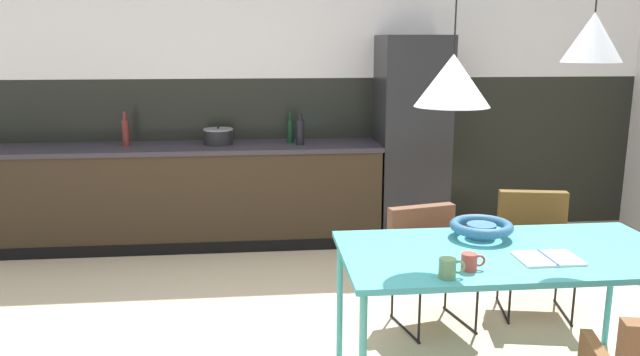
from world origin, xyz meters
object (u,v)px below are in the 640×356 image
object	(u,v)px
cooking_pot	(218,136)
bottle_oil_tall	(125,132)
pendant_lamp_over_table_far	(593,37)
open_book	(548,258)
bottle_wine_green	(290,131)
armchair_head_of_table	(535,238)
pendant_lamp_over_table_near	(453,80)
mug_wide_latte	(448,268)
fruit_bowl	(481,227)
mug_dark_espresso	(470,262)
armchair_corner_seat	(430,249)
dining_table	(508,259)
refrigerator_column	(411,139)
bottle_vinegar_dark	(300,132)

from	to	relation	value
cooking_pot	bottle_oil_tall	size ratio (longest dim) A/B	0.87
cooking_pot	pendant_lamp_over_table_far	distance (m)	3.39
open_book	bottle_wine_green	distance (m)	3.02
armchair_head_of_table	pendant_lamp_over_table_far	world-z (taller)	pendant_lamp_over_table_far
armchair_head_of_table	pendant_lamp_over_table_near	bearing A→B (deg)	56.90
bottle_oil_tall	mug_wide_latte	bearing A→B (deg)	-56.19
fruit_bowl	bottle_wine_green	xyz separation A→B (m)	(-0.90, 2.43, 0.20)
bottle_wine_green	mug_dark_espresso	bearing A→B (deg)	-76.97
armchair_corner_seat	pendant_lamp_over_table_near	world-z (taller)	pendant_lamp_over_table_near
dining_table	fruit_bowl	xyz separation A→B (m)	(-0.06, 0.23, 0.10)
mug_dark_espresso	bottle_wine_green	distance (m)	2.99
open_book	pendant_lamp_over_table_far	size ratio (longest dim) A/B	0.25
mug_wide_latte	mug_dark_espresso	distance (m)	0.15
bottle_wine_green	open_book	bearing A→B (deg)	-68.60
dining_table	open_book	distance (m)	0.20
armchair_head_of_table	open_book	bearing A→B (deg)	78.22
mug_dark_espresso	cooking_pot	world-z (taller)	cooking_pot
mug_dark_espresso	pendant_lamp_over_table_far	distance (m)	1.22
mug_dark_espresso	bottle_wine_green	bearing A→B (deg)	103.03
mug_wide_latte	pendant_lamp_over_table_far	size ratio (longest dim) A/B	0.10
refrigerator_column	pendant_lamp_over_table_near	world-z (taller)	pendant_lamp_over_table_near
fruit_bowl	open_book	xyz separation A→B (m)	(0.20, -0.37, -0.05)
armchair_corner_seat	bottle_vinegar_dark	size ratio (longest dim) A/B	2.75
fruit_bowl	pendant_lamp_over_table_near	world-z (taller)	pendant_lamp_over_table_near
armchair_corner_seat	pendant_lamp_over_table_near	size ratio (longest dim) A/B	0.54
armchair_head_of_table	dining_table	bearing A→B (deg)	68.82
cooking_pot	fruit_bowl	bearing A→B (deg)	-57.38
armchair_head_of_table	bottle_vinegar_dark	world-z (taller)	bottle_vinegar_dark
fruit_bowl	mug_wide_latte	xyz separation A→B (m)	(-0.36, -0.56, -0.01)
mug_wide_latte	pendant_lamp_over_table_far	distance (m)	1.31
dining_table	bottle_vinegar_dark	world-z (taller)	bottle_vinegar_dark
mug_wide_latte	bottle_oil_tall	world-z (taller)	bottle_oil_tall
mug_dark_espresso	cooking_pot	xyz separation A→B (m)	(-1.31, 2.88, 0.17)
dining_table	armchair_head_of_table	bearing A→B (deg)	57.96
pendant_lamp_over_table_near	armchair_corner_seat	bearing A→B (deg)	78.61
refrigerator_column	dining_table	size ratio (longest dim) A/B	1.09
bottle_vinegar_dark	pendant_lamp_over_table_far	world-z (taller)	pendant_lamp_over_table_far
armchair_head_of_table	cooking_pot	distance (m)	2.81
armchair_corner_seat	pendant_lamp_over_table_far	distance (m)	1.64
fruit_bowl	bottle_vinegar_dark	xyz separation A→B (m)	(-0.82, 2.31, 0.20)
refrigerator_column	mug_wide_latte	distance (m)	2.98
open_book	mug_dark_espresso	xyz separation A→B (m)	(-0.43, -0.10, 0.04)
bottle_wine_green	bottle_vinegar_dark	world-z (taller)	bottle_wine_green
dining_table	armchair_corner_seat	bearing A→B (deg)	102.16
open_book	bottle_wine_green	world-z (taller)	bottle_wine_green
open_book	bottle_oil_tall	size ratio (longest dim) A/B	0.98
armchair_corner_seat	bottle_oil_tall	size ratio (longest dim) A/B	2.47
armchair_head_of_table	mug_dark_espresso	distance (m)	1.51
bottle_wine_green	bottle_vinegar_dark	xyz separation A→B (m)	(0.08, -0.12, 0.01)
armchair_corner_seat	fruit_bowl	size ratio (longest dim) A/B	2.20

